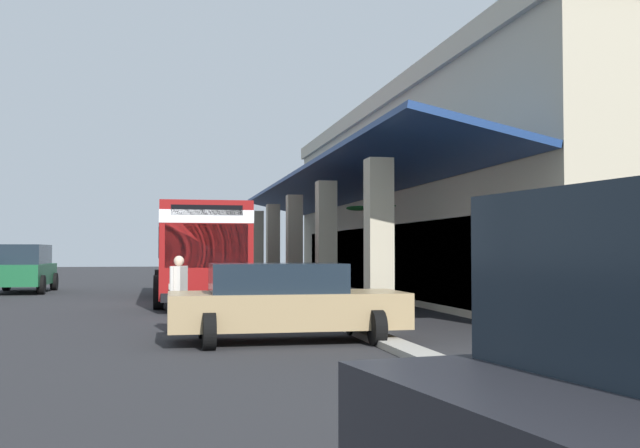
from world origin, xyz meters
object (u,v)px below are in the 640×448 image
parked_suv_green (24,268)px  pedestrian (179,290)px  parked_sedan_tan (284,302)px  transit_bus (197,247)px  potted_palm (367,288)px

parked_suv_green → pedestrian: parked_suv_green is taller
parked_sedan_tan → transit_bus: bearing=-174.7°
transit_bus → pedestrian: (10.19, -0.78, -0.96)m
transit_bus → parked_suv_green: transit_bus is taller
parked_sedan_tan → potted_palm: (-6.52, 3.40, -0.08)m
pedestrian → potted_palm: (-4.55, 5.32, -0.22)m
pedestrian → potted_palm: potted_palm is taller
parked_sedan_tan → parked_suv_green: bearing=-157.1°
parked_suv_green → parked_sedan_tan: size_ratio=1.09×
transit_bus → pedestrian: 10.26m
transit_bus → potted_palm: transit_bus is taller
potted_palm → parked_suv_green: bearing=-137.2°
parked_suv_green → pedestrian: bearing=19.7°
transit_bus → parked_suv_green: size_ratio=2.33×
pedestrian → parked_sedan_tan: bearing=44.2°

